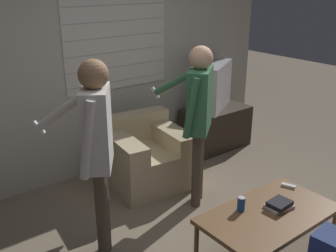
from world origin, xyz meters
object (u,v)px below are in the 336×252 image
person_left_standing (96,139)px  person_right_standing (198,107)px  coffee_table (269,216)px  tv (217,86)px  armchair_beige (146,156)px  soda_can (241,204)px  book_stack (279,205)px  spare_remote (289,186)px

person_left_standing → person_right_standing: (1.21, 0.16, -0.02)m
coffee_table → tv: tv is taller
armchair_beige → coffee_table: armchair_beige is taller
soda_can → coffee_table: bearing=-45.2°
soda_can → armchair_beige: bearing=86.4°
book_stack → person_left_standing: bearing=144.7°
person_left_standing → armchair_beige: bearing=-16.5°
coffee_table → soda_can: (-0.17, 0.17, 0.10)m
book_stack → tv: bearing=59.4°
coffee_table → tv: bearing=56.8°
armchair_beige → coffee_table: (0.07, -1.72, 0.06)m
armchair_beige → spare_remote: (0.56, -1.55, 0.11)m
armchair_beige → person_right_standing: person_right_standing is taller
coffee_table → tv: (1.29, 1.97, 0.49)m
armchair_beige → tv: bearing=-162.8°
tv → spare_remote: bearing=35.1°
tv → book_stack: (-1.17, -1.98, -0.43)m
person_right_standing → book_stack: person_right_standing is taller
person_left_standing → tv: bearing=-31.1°
armchair_beige → spare_remote: armchair_beige is taller
tv → person_right_standing: (-1.19, -0.95, 0.19)m
armchair_beige → soda_can: size_ratio=7.41×
tv → person_left_standing: size_ratio=0.47×
book_stack → person_right_standing: bearing=91.4°
book_stack → spare_remote: bearing=25.1°
person_right_standing → spare_remote: 1.13m
soda_can → spare_remote: (0.65, -0.00, -0.05)m
coffee_table → spare_remote: 0.51m
tv → soda_can: 2.35m
tv → person_left_standing: 2.65m
coffee_table → soda_can: bearing=134.8°
armchair_beige → soda_can: bearing=93.0°
person_left_standing → book_stack: bearing=-91.1°
spare_remote → soda_can: bearing=157.5°
armchair_beige → person_left_standing: person_left_standing is taller
spare_remote → tv: bearing=43.9°
armchair_beige → soda_can: armchair_beige is taller
tv → book_stack: size_ratio=3.30×
person_right_standing → spare_remote: bearing=-105.3°
book_stack → soda_can: soda_can is taller
spare_remote → person_right_standing: bearing=92.4°
person_left_standing → soda_can: person_left_standing is taller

